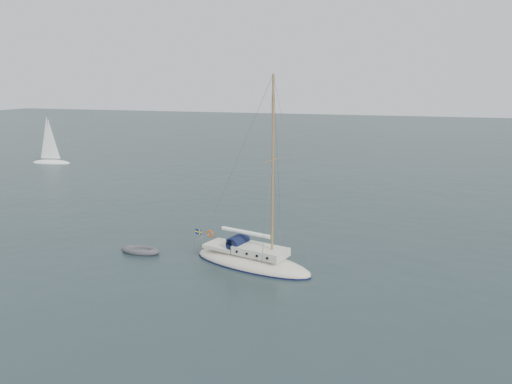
% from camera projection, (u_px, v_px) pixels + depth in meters
% --- Properties ---
extents(ground, '(300.00, 300.00, 0.00)m').
position_uv_depth(ground, '(250.00, 276.00, 31.29)').
color(ground, black).
rests_on(ground, ground).
extents(sailboat, '(9.10, 2.73, 12.96)m').
position_uv_depth(sailboat, '(252.00, 251.00, 32.86)').
color(sailboat, beige).
rests_on(sailboat, ground).
extents(dinghy, '(2.94, 1.33, 0.42)m').
position_uv_depth(dinghy, '(140.00, 250.00, 35.45)').
color(dinghy, '#47474C').
rests_on(dinghy, ground).
extents(distant_yacht_a, '(5.82, 3.10, 7.71)m').
position_uv_depth(distant_yacht_a, '(49.00, 141.00, 72.77)').
color(distant_yacht_a, white).
rests_on(distant_yacht_a, ground).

